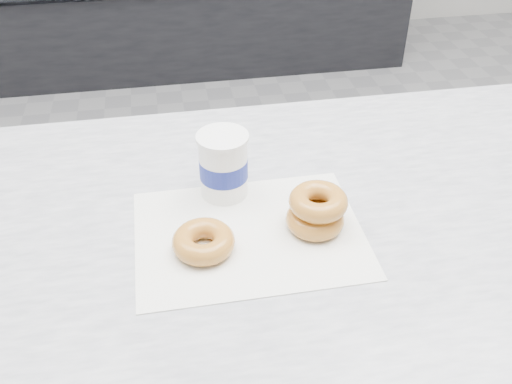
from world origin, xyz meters
TOP-DOWN VIEW (x-y plane):
  - ground at (0.00, 0.00)m, footprint 5.00×5.00m
  - wax_paper at (-0.13, -0.62)m, footprint 0.34×0.26m
  - donut_single at (-0.20, -0.64)m, footprint 0.11×0.11m
  - donut_stack at (-0.03, -0.62)m, footprint 0.12×0.12m
  - coffee_cup at (-0.15, -0.51)m, footprint 0.10×0.10m

SIDE VIEW (x-z plane):
  - ground at x=0.00m, z-range 0.00..0.00m
  - wax_paper at x=-0.13m, z-range 0.90..0.90m
  - donut_single at x=-0.20m, z-range 0.90..0.93m
  - donut_stack at x=-0.03m, z-range 0.90..0.96m
  - coffee_cup at x=-0.15m, z-range 0.90..1.01m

